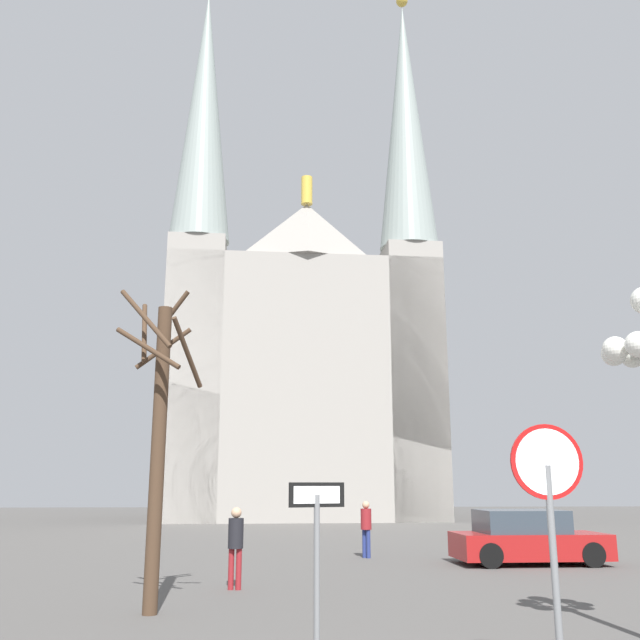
# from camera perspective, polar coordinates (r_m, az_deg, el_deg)

# --- Properties ---
(cathedral) EXTENTS (17.18, 13.33, 34.97)m
(cathedral) POSITION_cam_1_polar(r_m,az_deg,el_deg) (45.51, -1.58, -3.23)
(cathedral) COLOR gray
(cathedral) RESTS_ON ground
(stop_sign) EXTENTS (0.84, 0.08, 2.80)m
(stop_sign) POSITION_cam_1_polar(r_m,az_deg,el_deg) (8.39, 18.20, -13.63)
(stop_sign) COLOR slate
(stop_sign) RESTS_ON ground
(one_way_arrow_sign) EXTENTS (0.66, 0.24, 2.15)m
(one_way_arrow_sign) POSITION_cam_1_polar(r_m,az_deg,el_deg) (8.44, -0.27, -18.12)
(one_way_arrow_sign) COLOR slate
(one_way_arrow_sign) RESTS_ON ground
(bare_tree) EXTENTS (1.50, 1.39, 5.69)m
(bare_tree) POSITION_cam_1_polar(r_m,az_deg,el_deg) (12.80, -13.06, -9.12)
(bare_tree) COLOR #473323
(bare_tree) RESTS_ON ground
(parked_car_near_red) EXTENTS (4.07, 1.99, 1.43)m
(parked_car_near_red) POSITION_cam_1_polar(r_m,az_deg,el_deg) (20.73, 16.50, -16.72)
(parked_car_near_red) COLOR maroon
(parked_car_near_red) RESTS_ON ground
(pedestrian_walking) EXTENTS (0.32, 0.32, 1.62)m
(pedestrian_walking) POSITION_cam_1_polar(r_m,az_deg,el_deg) (21.65, 3.78, -16.22)
(pedestrian_walking) COLOR navy
(pedestrian_walking) RESTS_ON ground
(pedestrian_standing) EXTENTS (0.32, 0.32, 1.65)m
(pedestrian_standing) POSITION_cam_1_polar(r_m,az_deg,el_deg) (15.42, -6.89, -17.34)
(pedestrian_standing) COLOR maroon
(pedestrian_standing) RESTS_ON ground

